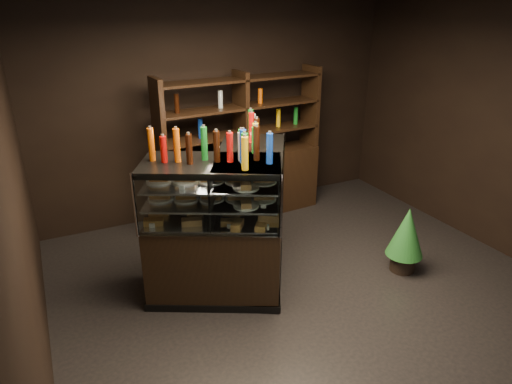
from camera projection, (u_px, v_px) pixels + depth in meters
ground at (315, 295)px, 4.70m from camera, size 5.00×5.00×0.00m
room_shell at (326, 108)px, 3.95m from camera, size 5.02×5.02×3.01m
display_case at (233, 244)px, 4.70m from camera, size 1.83×1.48×1.45m
food_display at (232, 187)px, 4.45m from camera, size 1.45×1.14×0.45m
bottles_top at (231, 142)px, 4.28m from camera, size 1.28×1.00×0.30m
potted_conifer at (407, 231)px, 4.95m from camera, size 0.40×0.40×0.86m
back_shelving at (242, 175)px, 6.20m from camera, size 2.28×0.57×2.00m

